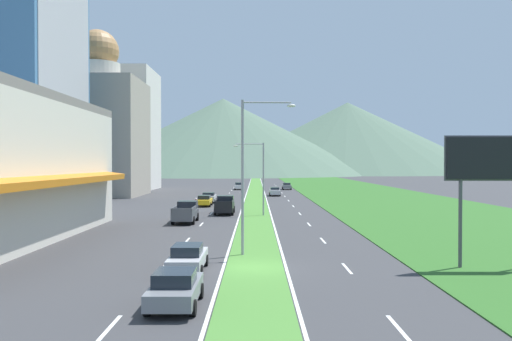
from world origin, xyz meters
The scene contains 49 objects.
ground_plane centered at (0.00, 0.00, 0.00)m, with size 600.00×600.00×0.00m, color #38383A.
grass_median centered at (0.00, 60.00, 0.03)m, with size 3.20×240.00×0.06m, color #477F33.
grass_verge_right centered at (20.60, 60.00, 0.03)m, with size 24.00×240.00×0.06m, color #2D6023.
lane_dash_left_1 centered at (-5.10, -10.03, 0.01)m, with size 0.16×2.80×0.01m, color silver.
lane_dash_left_2 centered at (-5.10, -0.06, 0.01)m, with size 0.16×2.80×0.01m, color silver.
lane_dash_left_3 centered at (-5.10, 9.91, 0.01)m, with size 0.16×2.80×0.01m, color silver.
lane_dash_left_4 centered at (-5.10, 19.88, 0.01)m, with size 0.16×2.80×0.01m, color silver.
lane_dash_left_5 centered at (-5.10, 29.85, 0.01)m, with size 0.16×2.80×0.01m, color silver.
lane_dash_left_6 centered at (-5.10, 39.81, 0.01)m, with size 0.16×2.80×0.01m, color silver.
lane_dash_left_7 centered at (-5.10, 49.78, 0.01)m, with size 0.16×2.80×0.01m, color silver.
lane_dash_left_8 centered at (-5.10, 59.75, 0.01)m, with size 0.16×2.80×0.01m, color silver.
lane_dash_left_9 centered at (-5.10, 69.72, 0.01)m, with size 0.16×2.80×0.01m, color silver.
lane_dash_left_10 centered at (-5.10, 79.69, 0.01)m, with size 0.16×2.80×0.01m, color silver.
lane_dash_left_11 centered at (-5.10, 89.66, 0.01)m, with size 0.16×2.80×0.01m, color silver.
lane_dash_left_12 centered at (-5.10, 99.63, 0.01)m, with size 0.16×2.80×0.01m, color silver.
lane_dash_left_13 centered at (-5.10, 109.60, 0.01)m, with size 0.16×2.80×0.01m, color silver.
lane_dash_right_1 centered at (5.10, -10.03, 0.01)m, with size 0.16×2.80×0.01m, color silver.
lane_dash_right_2 centered at (5.10, -0.06, 0.01)m, with size 0.16×2.80×0.01m, color silver.
lane_dash_right_3 centered at (5.10, 9.91, 0.01)m, with size 0.16×2.80×0.01m, color silver.
lane_dash_right_4 centered at (5.10, 19.88, 0.01)m, with size 0.16×2.80×0.01m, color silver.
lane_dash_right_5 centered at (5.10, 29.85, 0.01)m, with size 0.16×2.80×0.01m, color silver.
lane_dash_right_6 centered at (5.10, 39.81, 0.01)m, with size 0.16×2.80×0.01m, color silver.
lane_dash_right_7 centered at (5.10, 49.78, 0.01)m, with size 0.16×2.80×0.01m, color silver.
lane_dash_right_8 centered at (5.10, 59.75, 0.01)m, with size 0.16×2.80×0.01m, color silver.
lane_dash_right_9 centered at (5.10, 69.72, 0.01)m, with size 0.16×2.80×0.01m, color silver.
lane_dash_right_10 centered at (5.10, 79.69, 0.01)m, with size 0.16×2.80×0.01m, color silver.
lane_dash_right_11 centered at (5.10, 89.66, 0.01)m, with size 0.16×2.80×0.01m, color silver.
lane_dash_right_12 centered at (5.10, 99.63, 0.01)m, with size 0.16×2.80×0.01m, color silver.
lane_dash_right_13 centered at (5.10, 109.60, 0.01)m, with size 0.16×2.80×0.01m, color silver.
edge_line_median_left centered at (-1.75, 60.00, 0.01)m, with size 0.16×240.00×0.01m, color silver.
edge_line_median_right centered at (1.75, 60.00, 0.01)m, with size 0.16×240.00×0.01m, color silver.
domed_building centered at (-28.07, 61.93, 11.81)m, with size 15.49×15.49×29.47m.
midrise_colored centered at (-30.17, 82.66, 13.02)m, with size 15.88×15.88×26.04m, color silver.
hill_far_left centered at (-101.65, 234.87, 14.58)m, with size 199.08×199.08×29.15m, color #3D5647.
hill_far_center centered at (-17.13, 235.93, 19.74)m, with size 155.54×155.54×39.48m, color #516B56.
hill_far_right centered at (54.90, 273.74, 21.01)m, with size 166.37×166.37×42.03m, color #516B56.
street_lamp_near centered at (-0.39, 3.86, 5.65)m, with size 3.43×0.36×9.79m.
street_lamp_mid centered at (0.45, 27.64, 4.76)m, with size 3.43×0.41×8.07m.
billboard_roadside centered at (13.23, -0.04, 5.68)m, with size 5.52×0.28×7.35m.
car_0 centered at (3.41, 61.50, 0.78)m, with size 1.92×4.76×1.51m.
car_1 centered at (-3.64, 82.14, 0.80)m, with size 1.93×4.71×1.57m.
car_2 centered at (6.78, 82.07, 0.76)m, with size 1.95×4.28×1.47m.
car_3 centered at (-6.81, 45.59, 0.79)m, with size 2.02×4.37×1.54m.
car_4 centered at (-6.89, 40.05, 0.75)m, with size 1.93×4.79×1.47m.
car_5 centered at (-3.59, -0.83, 0.75)m, with size 1.88×4.61×1.47m.
car_6 centered at (-3.20, -7.46, 0.76)m, with size 1.98×4.15×1.49m.
pickup_truck_0 centered at (-3.50, 29.90, 0.98)m, with size 2.18×5.40×2.00m.
pickup_truck_1 centered at (-6.82, 21.63, 0.98)m, with size 2.18×5.40×2.00m.
motorcycle_rider centered at (-6.86, 30.22, 0.75)m, with size 0.36×2.00×1.80m.
Camera 1 is at (0.07, -27.74, 5.83)m, focal length 35.35 mm.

